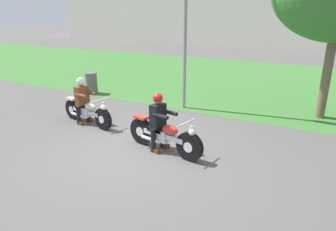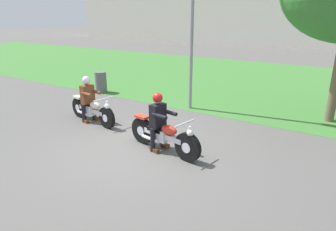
% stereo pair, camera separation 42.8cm
% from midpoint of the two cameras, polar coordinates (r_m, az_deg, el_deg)
% --- Properties ---
extents(ground, '(120.00, 120.00, 0.00)m').
position_cam_midpoint_polar(ground, '(7.34, -4.62, -6.40)').
color(ground, '#565451').
extents(grass_verge, '(60.00, 12.00, 0.01)m').
position_cam_midpoint_polar(grass_verge, '(15.45, 16.73, 6.47)').
color(grass_verge, '#3D7533').
rests_on(grass_verge, ground).
extents(motorcycle_lead, '(2.14, 0.70, 0.90)m').
position_cam_midpoint_polar(motorcycle_lead, '(7.03, 0.89, -3.91)').
color(motorcycle_lead, black).
rests_on(motorcycle_lead, ground).
extents(rider_lead, '(0.60, 0.52, 1.42)m').
position_cam_midpoint_polar(rider_lead, '(6.98, -0.10, -0.33)').
color(rider_lead, black).
rests_on(rider_lead, ground).
extents(motorcycle_follow, '(2.07, 0.70, 0.87)m').
position_cam_midpoint_polar(motorcycle_follow, '(9.17, -13.07, 1.01)').
color(motorcycle_follow, black).
rests_on(motorcycle_follow, ground).
extents(rider_follow, '(0.60, 0.52, 1.39)m').
position_cam_midpoint_polar(rider_follow, '(9.19, -13.85, 3.76)').
color(rider_follow, black).
rests_on(rider_follow, ground).
extents(trash_can, '(0.47, 0.47, 0.86)m').
position_cam_midpoint_polar(trash_can, '(12.71, -11.81, 6.28)').
color(trash_can, '#595E5B').
rests_on(trash_can, ground).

